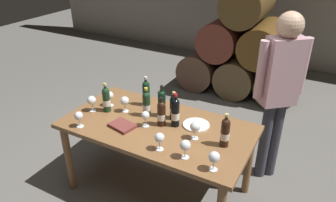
# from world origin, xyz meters

# --- Properties ---
(ground_plane) EXTENTS (14.00, 14.00, 0.00)m
(ground_plane) POSITION_xyz_m (0.00, 0.00, 0.00)
(ground_plane) COLOR #66635E
(barrel_stack) EXTENTS (1.86, 0.90, 1.69)m
(barrel_stack) POSITION_xyz_m (0.00, 2.60, 0.66)
(barrel_stack) COLOR brown
(barrel_stack) RESTS_ON ground_plane
(dining_table) EXTENTS (1.70, 0.90, 0.76)m
(dining_table) POSITION_xyz_m (0.00, 0.00, 0.67)
(dining_table) COLOR brown
(dining_table) RESTS_ON ground_plane
(wine_bottle_0) EXTENTS (0.07, 0.07, 0.29)m
(wine_bottle_0) POSITION_xyz_m (-0.17, 0.09, 0.89)
(wine_bottle_0) COLOR #19381E
(wine_bottle_0) RESTS_ON dining_table
(wine_bottle_1) EXTENTS (0.07, 0.07, 0.31)m
(wine_bottle_1) POSITION_xyz_m (-0.04, 0.16, 0.89)
(wine_bottle_1) COLOR black
(wine_bottle_1) RESTS_ON dining_table
(wine_bottle_2) EXTENTS (0.07, 0.07, 0.27)m
(wine_bottle_2) POSITION_xyz_m (0.08, 0.17, 0.88)
(wine_bottle_2) COLOR black
(wine_bottle_2) RESTS_ON dining_table
(wine_bottle_3) EXTENTS (0.07, 0.07, 0.29)m
(wine_bottle_3) POSITION_xyz_m (-0.55, -0.01, 0.89)
(wine_bottle_3) COLOR #19381E
(wine_bottle_3) RESTS_ON dining_table
(wine_bottle_4) EXTENTS (0.07, 0.07, 0.32)m
(wine_bottle_4) POSITION_xyz_m (0.14, 0.07, 0.90)
(wine_bottle_4) COLOR black
(wine_bottle_4) RESTS_ON dining_table
(wine_bottle_5) EXTENTS (0.07, 0.07, 0.31)m
(wine_bottle_5) POSITION_xyz_m (-0.28, 0.27, 0.89)
(wine_bottle_5) COLOR black
(wine_bottle_5) RESTS_ON dining_table
(wine_bottle_6) EXTENTS (0.07, 0.07, 0.28)m
(wine_bottle_6) POSITION_xyz_m (0.03, 0.02, 0.88)
(wine_bottle_6) COLOR black
(wine_bottle_6) RESTS_ON dining_table
(wine_bottle_7) EXTENTS (0.07, 0.07, 0.29)m
(wine_bottle_7) POSITION_xyz_m (0.63, -0.01, 0.89)
(wine_bottle_7) COLOR black
(wine_bottle_7) RESTS_ON dining_table
(wine_glass_0) EXTENTS (0.07, 0.07, 0.15)m
(wine_glass_0) POSITION_xyz_m (-0.59, -0.35, 0.87)
(wine_glass_0) COLOR white
(wine_glass_0) RESTS_ON dining_table
(wine_glass_1) EXTENTS (0.08, 0.08, 0.16)m
(wine_glass_1) POSITION_xyz_m (-0.39, 0.06, 0.87)
(wine_glass_1) COLOR white
(wine_glass_1) RESTS_ON dining_table
(wine_glass_2) EXTENTS (0.08, 0.08, 0.16)m
(wine_glass_2) POSITION_xyz_m (0.67, -0.33, 0.87)
(wine_glass_2) COLOR white
(wine_glass_2) RESTS_ON dining_table
(wine_glass_3) EXTENTS (0.07, 0.07, 0.15)m
(wine_glass_3) POSITION_xyz_m (-0.08, -0.07, 0.87)
(wine_glass_3) COLOR white
(wine_glass_3) RESTS_ON dining_table
(wine_glass_4) EXTENTS (0.08, 0.08, 0.16)m
(wine_glass_4) POSITION_xyz_m (0.42, -0.30, 0.87)
(wine_glass_4) COLOR white
(wine_glass_4) RESTS_ON dining_table
(wine_glass_5) EXTENTS (0.09, 0.09, 0.16)m
(wine_glass_5) POSITION_xyz_m (0.38, -0.03, 0.87)
(wine_glass_5) COLOR white
(wine_glass_5) RESTS_ON dining_table
(wine_glass_6) EXTENTS (0.08, 0.08, 0.16)m
(wine_glass_6) POSITION_xyz_m (-0.68, -0.08, 0.87)
(wine_glass_6) COLOR white
(wine_glass_6) RESTS_ON dining_table
(wine_glass_7) EXTENTS (0.08, 0.08, 0.15)m
(wine_glass_7) POSITION_xyz_m (-0.59, 0.09, 0.87)
(wine_glass_7) COLOR white
(wine_glass_7) RESTS_ON dining_table
(wine_glass_8) EXTENTS (0.08, 0.08, 0.15)m
(wine_glass_8) POSITION_xyz_m (0.20, -0.31, 0.87)
(wine_glass_8) COLOR white
(wine_glass_8) RESTS_ON dining_table
(tasting_notebook) EXTENTS (0.25, 0.20, 0.03)m
(tasting_notebook) POSITION_xyz_m (-0.26, -0.18, 0.77)
(tasting_notebook) COLOR brown
(tasting_notebook) RESTS_ON dining_table
(serving_plate) EXTENTS (0.24, 0.24, 0.01)m
(serving_plate) POSITION_xyz_m (0.31, 0.16, 0.77)
(serving_plate) COLOR white
(serving_plate) RESTS_ON dining_table
(sommelier_presenting) EXTENTS (0.39, 0.35, 1.72)m
(sommelier_presenting) POSITION_xyz_m (0.87, 0.75, 1.04)
(sommelier_presenting) COLOR #383842
(sommelier_presenting) RESTS_ON ground_plane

